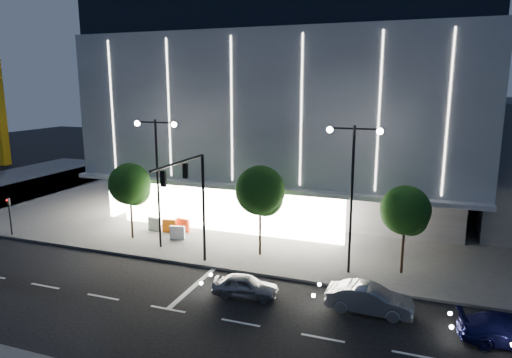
{
  "coord_description": "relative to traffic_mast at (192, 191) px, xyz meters",
  "views": [
    {
      "loc": [
        13.52,
        -20.13,
        11.23
      ],
      "look_at": [
        3.29,
        8.18,
        5.0
      ],
      "focal_mm": 32.0,
      "sensor_mm": 36.0,
      "label": 1
    }
  ],
  "objects": [
    {
      "name": "traffic_mast",
      "position": [
        0.0,
        0.0,
        0.0
      ],
      "size": [
        0.33,
        5.89,
        7.07
      ],
      "color": "black",
      "rests_on": "ground"
    },
    {
      "name": "ground",
      "position": [
        -1.0,
        -3.34,
        -5.03
      ],
      "size": [
        160.0,
        160.0,
        0.0
      ],
      "primitive_type": "plane",
      "color": "black",
      "rests_on": "ground"
    },
    {
      "name": "sidewalk_museum",
      "position": [
        4.0,
        20.66,
        -4.95
      ],
      "size": [
        70.0,
        40.0,
        0.15
      ],
      "primitive_type": "cube",
      "color": "#474747",
      "rests_on": "ground"
    },
    {
      "name": "barrier_c",
      "position": [
        -5.07,
        5.7,
        -4.38
      ],
      "size": [
        1.13,
        0.43,
        1.0
      ],
      "primitive_type": "cube",
      "rotation": [
        0.0,
        0.0,
        0.16
      ],
      "color": "#E15D0C",
      "rests_on": "sidewalk_museum"
    },
    {
      "name": "museum",
      "position": [
        1.98,
        18.97,
        4.25
      ],
      "size": [
        30.0,
        25.8,
        18.0
      ],
      "color": "#4C4C51",
      "rests_on": "ground"
    },
    {
      "name": "car_lead",
      "position": [
        4.19,
        -2.15,
        -4.42
      ],
      "size": [
        3.72,
        1.83,
        1.22
      ],
      "primitive_type": "imported",
      "rotation": [
        0.0,
        0.0,
        1.68
      ],
      "color": "gray",
      "rests_on": "ground"
    },
    {
      "name": "ped_signal_far",
      "position": [
        -16.0,
        1.16,
        -3.14
      ],
      "size": [
        0.22,
        0.24,
        3.0
      ],
      "color": "black",
      "rests_on": "ground"
    },
    {
      "name": "street_lamp_east",
      "position": [
        9.0,
        2.66,
        0.93
      ],
      "size": [
        3.16,
        0.36,
        9.0
      ],
      "color": "black",
      "rests_on": "ground"
    },
    {
      "name": "street_lamp_west",
      "position": [
        -4.0,
        2.66,
        0.93
      ],
      "size": [
        3.16,
        0.36,
        9.0
      ],
      "color": "black",
      "rests_on": "ground"
    },
    {
      "name": "tree_left",
      "position": [
        -6.97,
        3.68,
        -0.99
      ],
      "size": [
        3.02,
        3.02,
        5.72
      ],
      "color": "black",
      "rests_on": "ground"
    },
    {
      "name": "barrier_a",
      "position": [
        -4.2,
        6.22,
        -4.38
      ],
      "size": [
        1.13,
        0.41,
        1.0
      ],
      "primitive_type": "cube",
      "rotation": [
        0.0,
        0.0,
        -0.15
      ],
      "color": "red",
      "rests_on": "sidewalk_museum"
    },
    {
      "name": "tree_right",
      "position": [
        12.03,
        3.68,
        -1.14
      ],
      "size": [
        2.91,
        2.91,
        5.51
      ],
      "color": "black",
      "rests_on": "ground"
    },
    {
      "name": "barrier_b",
      "position": [
        -6.42,
        5.76,
        -4.38
      ],
      "size": [
        1.12,
        0.38,
        1.0
      ],
      "primitive_type": "cube",
      "rotation": [
        0.0,
        0.0,
        -0.12
      ],
      "color": "silver",
      "rests_on": "sidewalk_museum"
    },
    {
      "name": "car_third",
      "position": [
        16.91,
        -2.52,
        -4.38
      ],
      "size": [
        4.67,
        2.36,
        1.3
      ],
      "primitive_type": "imported",
      "rotation": [
        0.0,
        0.0,
        1.7
      ],
      "color": "#161754",
      "rests_on": "ground"
    },
    {
      "name": "car_second",
      "position": [
        10.69,
        -1.65,
        -4.32
      ],
      "size": [
        4.33,
        1.62,
        1.41
      ],
      "primitive_type": "imported",
      "rotation": [
        0.0,
        0.0,
        1.54
      ],
      "color": "#9FA2A6",
      "rests_on": "ground"
    },
    {
      "name": "barrier_d",
      "position": [
        -3.68,
        4.47,
        -4.38
      ],
      "size": [
        1.13,
        0.45,
        1.0
      ],
      "primitive_type": "cube",
      "rotation": [
        0.0,
        0.0,
        0.19
      ],
      "color": "white",
      "rests_on": "sidewalk_museum"
    },
    {
      "name": "tree_mid",
      "position": [
        3.03,
        3.68,
        -0.69
      ],
      "size": [
        3.25,
        3.25,
        6.15
      ],
      "color": "black",
      "rests_on": "ground"
    }
  ]
}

